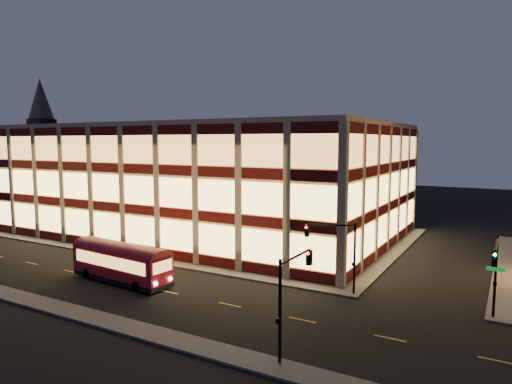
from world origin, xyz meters
The scene contains 12 objects.
ground centered at (0.00, 0.00, 0.00)m, with size 200.00×200.00×0.00m, color black.
sidewalk_office_south centered at (-3.00, 1.00, 0.07)m, with size 54.00×2.00×0.15m, color #514F4C.
sidewalk_office_east centered at (23.00, 17.00, 0.07)m, with size 2.00×30.00×0.15m, color #514F4C.
sidewalk_tower_west centered at (34.00, 17.00, 0.07)m, with size 2.00×30.00×0.15m, color #514F4C.
sidewalk_near centered at (0.00, -13.00, 0.07)m, with size 100.00×2.00×0.15m, color #514F4C.
office_building centered at (-2.91, 16.91, 7.25)m, with size 50.45×30.45×14.50m.
church_tower centered at (-70.00, 40.00, 9.00)m, with size 5.00×5.00×18.00m, color #2D2621.
church_spire centered at (-70.00, 40.00, 23.00)m, with size 6.00×6.00×10.00m, color #4C473F.
traffic_signal_far centered at (22.21, 0.24, 4.11)m, with size 3.79×1.87×6.00m.
traffic_signal_right centered at (33.50, -0.62, 4.10)m, with size 1.20×4.37×6.00m.
traffic_signal_near centered at (23.50, -11.03, 4.13)m, with size 0.32×4.45×6.00m.
trolley_bus centered at (4.49, -5.82, 1.94)m, with size 10.49×3.45×3.49m.
Camera 1 is at (34.26, -34.08, 12.33)m, focal length 32.00 mm.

